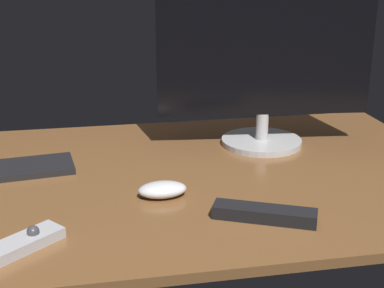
# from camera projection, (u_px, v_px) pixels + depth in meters

# --- Properties ---
(desk) EXTENTS (1.40, 0.84, 0.02)m
(desk) POSITION_uv_depth(u_px,v_px,m) (168.00, 179.00, 1.30)
(desk) COLOR brown
(desk) RESTS_ON ground
(monitor) EXTENTS (0.55, 0.21, 0.44)m
(monitor) POSITION_uv_depth(u_px,v_px,m) (265.00, 62.00, 1.43)
(monitor) COLOR #BEBEBE
(monitor) RESTS_ON desk
(computer_mouse) EXTENTS (0.10, 0.07, 0.03)m
(computer_mouse) POSITION_uv_depth(u_px,v_px,m) (162.00, 190.00, 1.17)
(computer_mouse) COLOR silver
(computer_mouse) RESTS_ON desk
(media_remote) EXTENTS (0.16, 0.15, 0.04)m
(media_remote) POSITION_uv_depth(u_px,v_px,m) (18.00, 245.00, 0.96)
(media_remote) COLOR #B7B7BC
(media_remote) RESTS_ON desk
(tv_remote) EXTENTS (0.20, 0.13, 0.03)m
(tv_remote) POSITION_uv_depth(u_px,v_px,m) (265.00, 214.00, 1.07)
(tv_remote) COLOR black
(tv_remote) RESTS_ON desk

